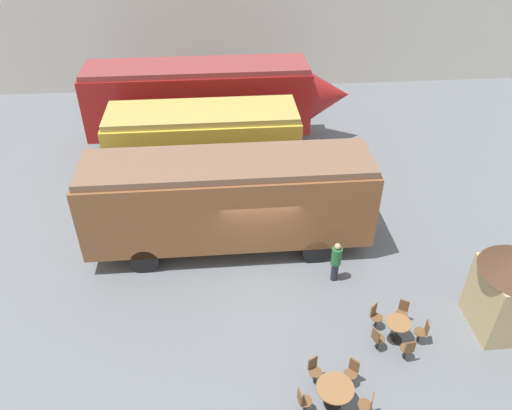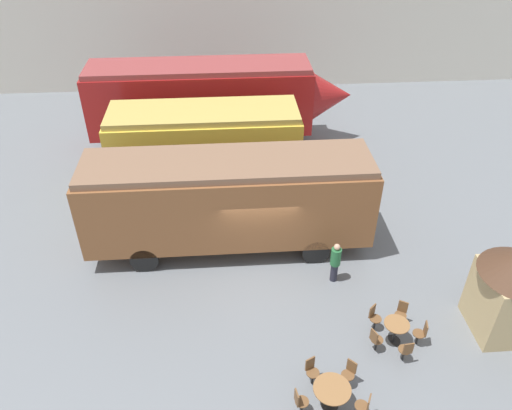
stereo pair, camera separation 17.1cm
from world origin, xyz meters
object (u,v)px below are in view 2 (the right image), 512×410
at_px(passenger_coach_vintage, 205,143).
at_px(cafe_chair_0, 311,369).
at_px(visitor_person, 335,261).
at_px(streamlined_locomotive, 216,97).
at_px(cafe_table_near, 332,392).
at_px(passenger_coach_wooden, 228,198).
at_px(cafe_table_mid, 396,328).

xyz_separation_m(passenger_coach_vintage, cafe_chair_0, (2.85, -10.01, -1.53)).
bearing_deg(visitor_person, streamlined_locomotive, 110.64).
bearing_deg(cafe_chair_0, streamlined_locomotive, 162.39).
distance_m(streamlined_locomotive, cafe_chair_0, 14.08).
relative_size(streamlined_locomotive, passenger_coach_vintage, 1.60).
bearing_deg(visitor_person, cafe_chair_0, -110.09).
height_order(streamlined_locomotive, cafe_table_near, streamlined_locomotive).
height_order(streamlined_locomotive, cafe_chair_0, streamlined_locomotive).
distance_m(streamlined_locomotive, visitor_person, 10.71).
height_order(passenger_coach_vintage, cafe_chair_0, passenger_coach_vintage).
height_order(streamlined_locomotive, passenger_coach_vintage, streamlined_locomotive).
xyz_separation_m(streamlined_locomotive, passenger_coach_wooden, (0.33, -7.82, -0.31)).
bearing_deg(passenger_coach_vintage, visitor_person, -55.41).
relative_size(passenger_coach_wooden, cafe_chair_0, 11.28).
bearing_deg(passenger_coach_wooden, streamlined_locomotive, 92.38).
distance_m(passenger_coach_vintage, cafe_chair_0, 10.52).
bearing_deg(cafe_chair_0, passenger_coach_wooden, 171.43).
relative_size(cafe_table_mid, cafe_chair_0, 0.87).
bearing_deg(passenger_coach_vintage, cafe_chair_0, -74.11).
xyz_separation_m(passenger_coach_wooden, cafe_table_mid, (4.66, -4.77, -1.52)).
distance_m(cafe_table_near, visitor_person, 4.72).
bearing_deg(cafe_table_near, cafe_table_mid, 40.45).
xyz_separation_m(cafe_chair_0, visitor_person, (1.40, 3.84, 0.32)).
xyz_separation_m(cafe_table_near, cafe_table_mid, (2.27, 1.93, -0.04)).
relative_size(passenger_coach_vintage, cafe_table_mid, 10.18).
relative_size(passenger_coach_wooden, visitor_person, 6.35).
height_order(passenger_coach_vintage, visitor_person, passenger_coach_vintage).
bearing_deg(cafe_table_mid, cafe_chair_0, -156.31).
bearing_deg(passenger_coach_vintage, streamlined_locomotive, 82.13).
height_order(streamlined_locomotive, visitor_person, streamlined_locomotive).
relative_size(cafe_chair_0, visitor_person, 0.56).
xyz_separation_m(passenger_coach_wooden, cafe_table_near, (2.40, -6.71, -1.49)).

